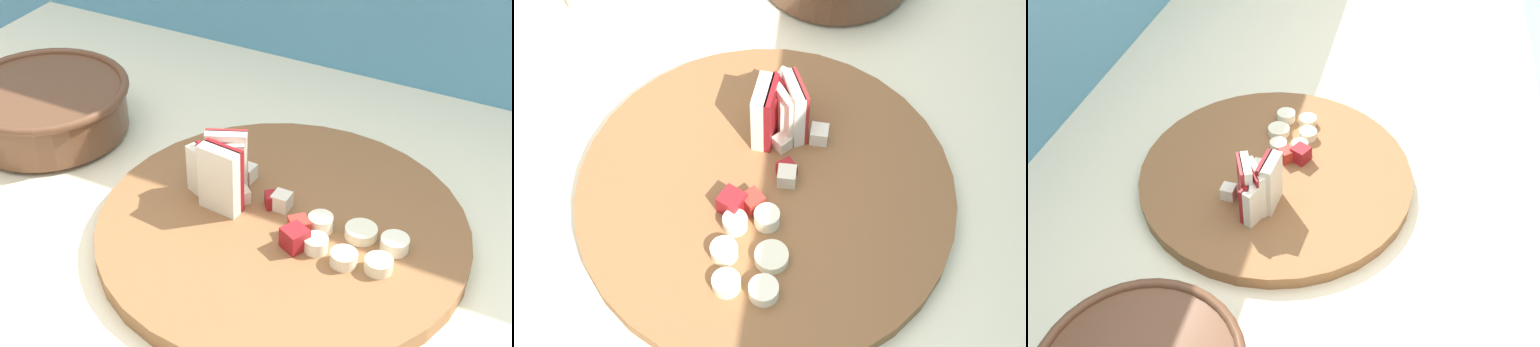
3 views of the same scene
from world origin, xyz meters
TOP-DOWN VIEW (x-y plane):
  - tile_backsplash at (0.00, 0.38)m, footprint 2.40×0.04m
  - cutting_board at (-0.05, 0.03)m, footprint 0.35×0.35m
  - apple_wedge_fan at (-0.12, 0.03)m, footprint 0.07×0.05m
  - apple_dice_pile at (-0.06, 0.03)m, footprint 0.11×0.09m
  - banana_slice_rows at (0.02, 0.02)m, footprint 0.09×0.06m
  - ceramic_bowl at (-0.36, 0.07)m, footprint 0.19×0.19m

SIDE VIEW (x-z plane):
  - tile_backsplash at x=0.00m, z-range 0.00..1.43m
  - cutting_board at x=-0.05m, z-range 0.89..0.91m
  - banana_slice_rows at x=0.02m, z-range 0.90..0.92m
  - apple_dice_pile at x=-0.06m, z-range 0.90..0.92m
  - ceramic_bowl at x=-0.36m, z-range 0.89..0.95m
  - apple_wedge_fan at x=-0.12m, z-range 0.90..0.97m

